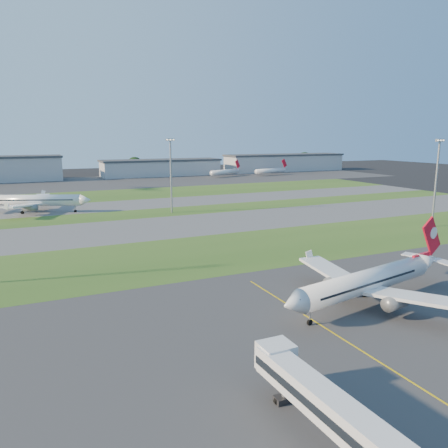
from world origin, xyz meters
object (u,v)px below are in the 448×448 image
airliner_parked (367,282)px  light_mast_centre (171,171)px  mini_jet_near (225,172)px  light_mast_east (436,177)px  airliner_taxiing (34,201)px  mini_jet_far (271,171)px  jet_bridge (358,432)px

airliner_parked → light_mast_centre: size_ratio=1.38×
airliner_parked → mini_jet_near: bearing=59.8°
light_mast_east → airliner_taxiing: bearing=144.6°
mini_jet_near → light_mast_centre: size_ratio=1.05×
airliner_parked → airliner_taxiing: bearing=100.3°
airliner_parked → light_mast_east: 74.33m
mini_jet_near → airliner_parked: bearing=-132.2°
mini_jet_far → light_mast_east: light_mast_east is taller
mini_jet_near → light_mast_centre: (-76.48, -120.71, 11.53)m
mini_jet_far → light_mast_centre: light_mast_centre is taller
jet_bridge → light_mast_centre: size_ratio=1.04×
airliner_parked → mini_jet_far: airliner_parked is taller
airliner_taxiing → mini_jet_near: bearing=-118.1°
jet_bridge → light_mast_east: (87.81, 67.24, 10.81)m
jet_bridge → light_mast_centre: light_mast_centre is taller
airliner_parked → airliner_taxiing: (-45.28, 115.95, 0.38)m
airliner_parked → light_mast_east: light_mast_east is taller
mini_jet_far → light_mast_centre: 161.13m
jet_bridge → mini_jet_far: mini_jet_far is taller
mini_jet_far → light_mast_east: (-46.88, -173.28, 11.53)m
airliner_parked → mini_jet_far: size_ratio=1.25×
jet_bridge → light_mast_centre: (24.81, 123.24, 10.81)m
jet_bridge → mini_jet_near: 264.14m
jet_bridge → mini_jet_far: bearing=60.8°
airliner_parked → light_mast_east: size_ratio=1.38×
airliner_taxiing → mini_jet_far: 182.06m
airliner_taxiing → light_mast_east: 131.75m
light_mast_centre → light_mast_east: size_ratio=1.00×
airliner_parked → mini_jet_near: airliner_parked is taller
jet_bridge → light_mast_east: light_mast_east is taller
airliner_taxiing → light_mast_centre: 49.54m
airliner_parked → light_mast_centre: (-1.23, 95.88, 10.89)m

